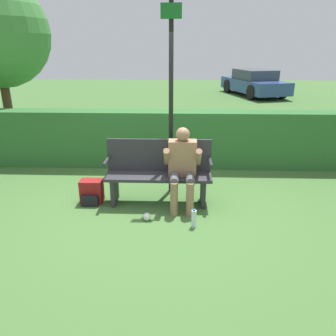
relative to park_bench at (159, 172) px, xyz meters
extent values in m
plane|color=#426B33|center=(0.00, -0.07, -0.49)|extent=(40.00, 40.00, 0.00)
cube|color=#2D662D|center=(0.00, 1.66, 0.06)|extent=(12.00, 0.46, 1.12)
cube|color=#2D2D33|center=(0.00, -0.07, -0.05)|extent=(1.61, 0.42, 0.05)
cube|color=#2D2D33|center=(0.00, 0.13, 0.23)|extent=(1.61, 0.04, 0.51)
cube|color=#2D2D33|center=(-0.68, -0.07, -0.28)|extent=(0.06, 0.38, 0.42)
cube|color=#2D2D33|center=(0.68, -0.07, -0.28)|extent=(0.06, 0.38, 0.42)
cylinder|color=#2D2D33|center=(-0.78, -0.07, 0.19)|extent=(0.05, 0.38, 0.05)
cylinder|color=#2D2D33|center=(0.78, -0.07, 0.19)|extent=(0.05, 0.38, 0.05)
cube|color=#997051|center=(0.36, -0.03, 0.24)|extent=(0.42, 0.22, 0.54)
sphere|color=#997051|center=(0.36, -0.03, 0.60)|extent=(0.21, 0.21, 0.21)
cylinder|color=#4C4C51|center=(0.25, -0.23, 0.01)|extent=(0.13, 0.41, 0.13)
cylinder|color=#4C4C51|center=(0.48, -0.23, 0.01)|extent=(0.13, 0.41, 0.13)
cylinder|color=#997051|center=(0.25, -0.44, -0.24)|extent=(0.11, 0.11, 0.50)
cylinder|color=#997051|center=(0.48, -0.44, -0.24)|extent=(0.11, 0.11, 0.50)
cylinder|color=#997051|center=(0.13, -0.16, 0.30)|extent=(0.09, 0.33, 0.33)
cylinder|color=#997051|center=(0.59, -0.16, 0.30)|extent=(0.09, 0.33, 0.33)
cube|color=maroon|center=(-1.05, -0.07, -0.31)|extent=(0.34, 0.22, 0.37)
cube|color=black|center=(-1.05, -0.21, -0.40)|extent=(0.25, 0.08, 0.17)
cylinder|color=silver|center=(0.52, -0.78, -0.37)|extent=(0.07, 0.07, 0.24)
cylinder|color=#2D66B2|center=(0.52, -0.78, -0.24)|extent=(0.04, 0.04, 0.02)
cylinder|color=black|center=(0.18, 0.41, 0.97)|extent=(0.07, 0.07, 2.92)
cube|color=#196626|center=(0.18, 0.36, 2.28)|extent=(0.30, 0.02, 0.21)
cube|color=#2D4784|center=(3.96, 12.08, 0.00)|extent=(2.84, 4.50, 0.58)
cube|color=#333D4C|center=(3.96, 12.08, 0.52)|extent=(2.01, 2.36, 0.46)
cylinder|color=black|center=(2.81, 13.09, -0.16)|extent=(0.37, 0.70, 0.67)
cylinder|color=black|center=(4.36, 13.56, -0.16)|extent=(0.37, 0.70, 0.67)
cylinder|color=black|center=(3.56, 10.61, -0.16)|extent=(0.37, 0.70, 0.67)
cylinder|color=black|center=(5.11, 11.08, -0.16)|extent=(0.37, 0.70, 0.67)
cylinder|color=#4C3823|center=(-3.84, 3.10, 0.43)|extent=(0.21, 0.21, 1.85)
sphere|color=silver|center=(-0.13, -0.62, -0.44)|extent=(0.11, 0.11, 0.11)
camera|label=1|loc=(0.32, -4.68, 1.81)|focal=35.00mm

